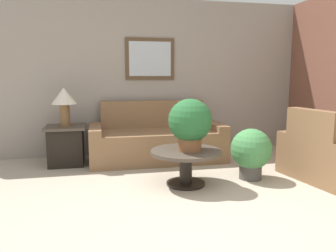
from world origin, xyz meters
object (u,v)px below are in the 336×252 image
object	(u,v)px
coffee_table	(186,160)
potted_plant_floor	(251,151)
table_lamp	(64,100)
couch_main	(156,141)
potted_plant_on_table	(190,122)
armchair	(333,157)
side_table	(66,145)

from	to	relation	value
coffee_table	potted_plant_floor	distance (m)	0.89
table_lamp	potted_plant_floor	size ratio (longest dim) A/B	0.87
table_lamp	potted_plant_floor	world-z (taller)	table_lamp
couch_main	potted_plant_on_table	xyz separation A→B (m)	(0.17, -1.33, 0.48)
potted_plant_on_table	table_lamp	bearing A→B (deg)	140.09
couch_main	potted_plant_floor	bearing A→B (deg)	-50.76
armchair	coffee_table	distance (m)	1.92
side_table	potted_plant_floor	size ratio (longest dim) A/B	0.89
coffee_table	side_table	distance (m)	1.98
couch_main	table_lamp	xyz separation A→B (m)	(-1.39, -0.03, 0.69)
table_lamp	coffee_table	bearing A→B (deg)	-40.14
couch_main	armchair	world-z (taller)	same
armchair	potted_plant_on_table	xyz separation A→B (m)	(-1.87, 0.17, 0.48)
armchair	side_table	distance (m)	3.73
armchair	table_lamp	distance (m)	3.79
armchair	table_lamp	world-z (taller)	table_lamp
armchair	potted_plant_on_table	distance (m)	1.94
side_table	potted_plant_floor	bearing A→B (deg)	-26.98
couch_main	potted_plant_floor	world-z (taller)	couch_main
armchair	side_table	bearing A→B (deg)	57.73
coffee_table	table_lamp	xyz separation A→B (m)	(-1.52, 1.28, 0.67)
couch_main	side_table	distance (m)	1.39
couch_main	potted_plant_on_table	size ratio (longest dim) A/B	3.31
coffee_table	side_table	bearing A→B (deg)	139.86
table_lamp	side_table	bearing A→B (deg)	0.00
potted_plant_on_table	side_table	bearing A→B (deg)	140.09
coffee_table	side_table	xyz separation A→B (m)	(-1.52, 1.28, -0.01)
table_lamp	armchair	bearing A→B (deg)	-23.24
armchair	table_lamp	size ratio (longest dim) A/B	2.19
potted_plant_floor	side_table	bearing A→B (deg)	153.02
side_table	table_lamp	world-z (taller)	table_lamp
coffee_table	table_lamp	distance (m)	2.09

